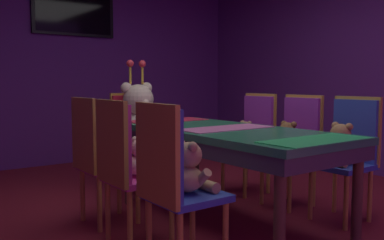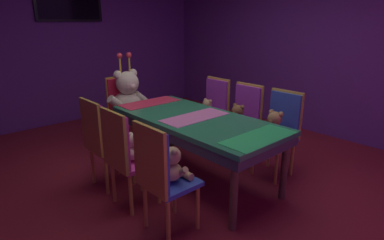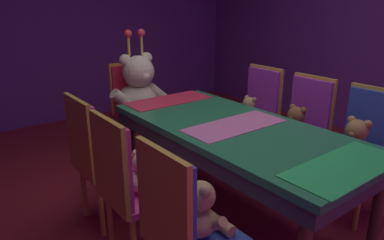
{
  "view_description": "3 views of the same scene",
  "coord_description": "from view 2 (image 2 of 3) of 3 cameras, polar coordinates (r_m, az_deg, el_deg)",
  "views": [
    {
      "loc": [
        -2.17,
        -2.49,
        1.1
      ],
      "look_at": [
        -0.21,
        0.16,
        0.81
      ],
      "focal_mm": 39.79,
      "sensor_mm": 36.0,
      "label": 1
    },
    {
      "loc": [
        -2.22,
        -2.42,
        1.74
      ],
      "look_at": [
        -0.06,
        -0.02,
        0.73
      ],
      "focal_mm": 29.69,
      "sensor_mm": 36.0,
      "label": 2
    },
    {
      "loc": [
        -1.72,
        -1.74,
        1.6
      ],
      "look_at": [
        -0.13,
        0.34,
        0.72
      ],
      "focal_mm": 33.55,
      "sensor_mm": 36.0,
      "label": 3
    }
  ],
  "objects": [
    {
      "name": "chair_left_2",
      "position": [
        3.44,
        -16.28,
        -2.73
      ],
      "size": [
        0.42,
        0.41,
        0.98
      ],
      "color": "#CC338C",
      "rests_on": "ground_plane"
    },
    {
      "name": "king_teddy_bear",
      "position": [
        4.51,
        -11.35,
        4.23
      ],
      "size": [
        0.68,
        0.52,
        0.87
      ],
      "rotation": [
        0.0,
        0.0,
        -1.57
      ],
      "color": "beige",
      "rests_on": "throne_chair"
    },
    {
      "name": "wall_back",
      "position": [
        6.05,
        -20.93,
        13.1
      ],
      "size": [
        5.2,
        0.12,
        2.8
      ],
      "primitive_type": "cube",
      "color": "#59267F",
      "rests_on": "ground_plane"
    },
    {
      "name": "chair_right_0",
      "position": [
        3.8,
        15.73,
        -0.77
      ],
      "size": [
        0.42,
        0.41,
        0.98
      ],
      "rotation": [
        0.0,
        0.0,
        3.14
      ],
      "color": "#2D47B2",
      "rests_on": "ground_plane"
    },
    {
      "name": "teddy_right_0",
      "position": [
        3.68,
        14.49,
        -1.23
      ],
      "size": [
        0.27,
        0.35,
        0.33
      ],
      "rotation": [
        0.0,
        0.0,
        3.14
      ],
      "color": "#9E7247",
      "rests_on": "chair_right_0"
    },
    {
      "name": "throne_chair",
      "position": [
        4.69,
        -12.31,
        2.9
      ],
      "size": [
        0.41,
        0.42,
        0.98
      ],
      "rotation": [
        0.0,
        0.0,
        -1.57
      ],
      "color": "red",
      "rests_on": "ground_plane"
    },
    {
      "name": "ground_plane",
      "position": [
        3.72,
        0.54,
        -10.47
      ],
      "size": [
        7.9,
        7.9,
        0.0
      ],
      "primitive_type": "plane",
      "color": "maroon"
    },
    {
      "name": "chair_right_1",
      "position": [
        4.09,
        9.42,
        0.94
      ],
      "size": [
        0.42,
        0.41,
        0.98
      ],
      "rotation": [
        0.0,
        0.0,
        3.14
      ],
      "color": "purple",
      "rests_on": "ground_plane"
    },
    {
      "name": "banquet_table",
      "position": [
        3.46,
        0.57,
        -0.9
      ],
      "size": [
        0.9,
        2.02,
        0.75
      ],
      "color": "#26724C",
      "rests_on": "ground_plane"
    },
    {
      "name": "chair_left_0",
      "position": [
        2.58,
        -6.05,
        -8.96
      ],
      "size": [
        0.42,
        0.41,
        0.98
      ],
      "color": "#2D47B2",
      "rests_on": "ground_plane"
    },
    {
      "name": "wall_right",
      "position": [
        5.41,
        21.89,
        12.61
      ],
      "size": [
        0.12,
        6.4,
        2.8
      ],
      "primitive_type": "cube",
      "color": "#59267F",
      "rests_on": "ground_plane"
    },
    {
      "name": "chair_right_2",
      "position": [
        4.45,
        3.97,
        2.49
      ],
      "size": [
        0.42,
        0.41,
        0.98
      ],
      "rotation": [
        0.0,
        0.0,
        3.14
      ],
      "color": "purple",
      "rests_on": "ground_plane"
    },
    {
      "name": "teddy_right_1",
      "position": [
        3.98,
        8.11,
        0.41
      ],
      "size": [
        0.24,
        0.32,
        0.3
      ],
      "rotation": [
        0.0,
        0.0,
        3.14
      ],
      "color": "brown",
      "rests_on": "chair_right_1"
    },
    {
      "name": "wall_tv",
      "position": [
        5.97,
        -21.29,
        19.3
      ],
      "size": [
        1.12,
        0.06,
        0.65
      ],
      "color": "black"
    },
    {
      "name": "teddy_right_2",
      "position": [
        4.36,
        2.66,
        1.84
      ],
      "size": [
        0.21,
        0.28,
        0.26
      ],
      "rotation": [
        0.0,
        0.0,
        3.14
      ],
      "color": "tan",
      "rests_on": "chair_right_2"
    },
    {
      "name": "teddy_left_2",
      "position": [
        3.5,
        -14.14,
        -2.24
      ],
      "size": [
        0.26,
        0.34,
        0.32
      ],
      "color": "olive",
      "rests_on": "chair_left_2"
    },
    {
      "name": "teddy_left_0",
      "position": [
        2.66,
        -3.5,
        -8.2
      ],
      "size": [
        0.25,
        0.32,
        0.31
      ],
      "color": "tan",
      "rests_on": "chair_left_0"
    },
    {
      "name": "teddy_left_1",
      "position": [
        3.09,
        -10.03,
        -5.07
      ],
      "size": [
        0.22,
        0.28,
        0.27
      ],
      "color": "beige",
      "rests_on": "chair_left_1"
    },
    {
      "name": "chair_left_1",
      "position": [
        3.01,
        -12.35,
        -5.32
      ],
      "size": [
        0.42,
        0.41,
        0.98
      ],
      "color": "#CC338C",
      "rests_on": "ground_plane"
    }
  ]
}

